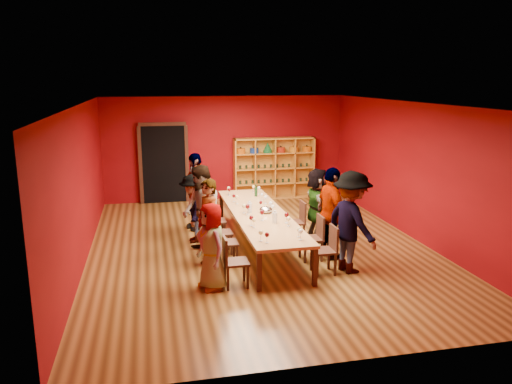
{
  "coord_description": "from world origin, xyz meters",
  "views": [
    {
      "loc": [
        -2.2,
        -9.81,
        3.52
      ],
      "look_at": [
        -0.02,
        0.24,
        1.15
      ],
      "focal_mm": 35.0,
      "sensor_mm": 36.0,
      "label": 1
    }
  ],
  "objects_px": {
    "person_right_1": "(331,214)",
    "person_right_2": "(317,205)",
    "person_left_2": "(202,211)",
    "chair_person_right_1": "(315,235)",
    "person_left_3": "(193,208)",
    "chair_person_left_0": "(231,259)",
    "person_left_1": "(208,223)",
    "person_right_0": "(351,222)",
    "tasting_table": "(259,215)",
    "chair_person_left_2": "(218,230)",
    "spittoon_bowl": "(266,210)",
    "chair_person_left_1": "(222,240)",
    "person_left_4": "(196,191)",
    "chair_person_left_4": "(207,208)",
    "person_left_0": "(212,246)",
    "wine_bottle": "(256,192)",
    "chair_person_right_2": "(298,219)",
    "chair_person_right_0": "(328,247)",
    "chair_person_left_3": "(212,218)",
    "shelving_unit": "(274,165)"
  },
  "relations": [
    {
      "from": "person_right_1",
      "to": "person_right_2",
      "type": "bearing_deg",
      "value": -9.93
    },
    {
      "from": "person_left_2",
      "to": "chair_person_right_1",
      "type": "distance_m",
      "value": 2.3
    },
    {
      "from": "person_left_3",
      "to": "chair_person_left_0",
      "type": "bearing_deg",
      "value": 10.53
    },
    {
      "from": "person_left_1",
      "to": "person_right_0",
      "type": "height_order",
      "value": "person_right_0"
    },
    {
      "from": "tasting_table",
      "to": "person_left_1",
      "type": "height_order",
      "value": "person_left_1"
    },
    {
      "from": "chair_person_left_0",
      "to": "person_right_2",
      "type": "height_order",
      "value": "person_right_2"
    },
    {
      "from": "tasting_table",
      "to": "chair_person_left_2",
      "type": "height_order",
      "value": "chair_person_left_2"
    },
    {
      "from": "spittoon_bowl",
      "to": "person_left_1",
      "type": "bearing_deg",
      "value": -147.82
    },
    {
      "from": "chair_person_left_2",
      "to": "person_right_2",
      "type": "relative_size",
      "value": 0.55
    },
    {
      "from": "chair_person_left_1",
      "to": "person_left_2",
      "type": "height_order",
      "value": "person_left_2"
    },
    {
      "from": "chair_person_right_1",
      "to": "person_left_4",
      "type": "bearing_deg",
      "value": 129.16
    },
    {
      "from": "chair_person_left_0",
      "to": "chair_person_left_4",
      "type": "xyz_separation_m",
      "value": [
        0.0,
        3.5,
        0.0
      ]
    },
    {
      "from": "person_left_3",
      "to": "person_left_0",
      "type": "bearing_deg",
      "value": 3.12
    },
    {
      "from": "person_left_3",
      "to": "person_right_2",
      "type": "bearing_deg",
      "value": 81.39
    },
    {
      "from": "person_right_2",
      "to": "person_left_0",
      "type": "bearing_deg",
      "value": 128.19
    },
    {
      "from": "chair_person_left_2",
      "to": "wine_bottle",
      "type": "xyz_separation_m",
      "value": [
        1.16,
        1.68,
        0.36
      ]
    },
    {
      "from": "chair_person_right_2",
      "to": "person_left_2",
      "type": "bearing_deg",
      "value": -169.23
    },
    {
      "from": "chair_person_right_0",
      "to": "person_right_0",
      "type": "bearing_deg",
      "value": 0.0
    },
    {
      "from": "tasting_table",
      "to": "person_right_2",
      "type": "relative_size",
      "value": 2.79
    },
    {
      "from": "person_left_2",
      "to": "wine_bottle",
      "type": "xyz_separation_m",
      "value": [
        1.48,
        1.68,
        -0.06
      ]
    },
    {
      "from": "person_left_2",
      "to": "person_right_0",
      "type": "height_order",
      "value": "person_right_0"
    },
    {
      "from": "chair_person_left_1",
      "to": "chair_person_right_0",
      "type": "xyz_separation_m",
      "value": [
        1.82,
        -0.83,
        0.0
      ]
    },
    {
      "from": "chair_person_left_4",
      "to": "person_left_2",
      "type": "bearing_deg",
      "value": -99.99
    },
    {
      "from": "wine_bottle",
      "to": "spittoon_bowl",
      "type": "bearing_deg",
      "value": -94.36
    },
    {
      "from": "chair_person_left_0",
      "to": "person_left_2",
      "type": "relative_size",
      "value": 0.49
    },
    {
      "from": "chair_person_left_1",
      "to": "spittoon_bowl",
      "type": "height_order",
      "value": "chair_person_left_1"
    },
    {
      "from": "person_left_4",
      "to": "spittoon_bowl",
      "type": "xyz_separation_m",
      "value": [
        1.3,
        -1.62,
        -0.1
      ]
    },
    {
      "from": "chair_person_left_3",
      "to": "tasting_table",
      "type": "bearing_deg",
      "value": -37.02
    },
    {
      "from": "chair_person_left_1",
      "to": "chair_person_right_1",
      "type": "bearing_deg",
      "value": -3.29
    },
    {
      "from": "person_left_1",
      "to": "wine_bottle",
      "type": "bearing_deg",
      "value": 128.44
    },
    {
      "from": "chair_person_left_2",
      "to": "wine_bottle",
      "type": "bearing_deg",
      "value": 55.4
    },
    {
      "from": "chair_person_right_1",
      "to": "person_right_1",
      "type": "xyz_separation_m",
      "value": [
        0.32,
        0.0,
        0.42
      ]
    },
    {
      "from": "chair_person_right_0",
      "to": "wine_bottle",
      "type": "xyz_separation_m",
      "value": [
        -0.66,
        3.14,
        0.36
      ]
    },
    {
      "from": "person_right_1",
      "to": "spittoon_bowl",
      "type": "bearing_deg",
      "value": 45.36
    },
    {
      "from": "chair_person_right_2",
      "to": "wine_bottle",
      "type": "xyz_separation_m",
      "value": [
        -0.66,
        1.27,
        0.36
      ]
    },
    {
      "from": "chair_person_left_3",
      "to": "wine_bottle",
      "type": "relative_size",
      "value": 3.07
    },
    {
      "from": "chair_person_left_3",
      "to": "chair_person_left_4",
      "type": "xyz_separation_m",
      "value": [
        0.0,
        0.94,
        0.0
      ]
    },
    {
      "from": "shelving_unit",
      "to": "person_left_1",
      "type": "xyz_separation_m",
      "value": [
        -2.57,
        -5.14,
        -0.14
      ]
    },
    {
      "from": "chair_person_left_3",
      "to": "person_left_3",
      "type": "height_order",
      "value": "person_left_3"
    },
    {
      "from": "chair_person_left_0",
      "to": "chair_person_right_2",
      "type": "xyz_separation_m",
      "value": [
        1.82,
        2.1,
        0.0
      ]
    },
    {
      "from": "tasting_table",
      "to": "person_left_3",
      "type": "bearing_deg",
      "value": 152.74
    },
    {
      "from": "chair_person_left_0",
      "to": "person_left_2",
      "type": "xyz_separation_m",
      "value": [
        -0.32,
        1.69,
        0.42
      ]
    },
    {
      "from": "person_left_4",
      "to": "spittoon_bowl",
      "type": "distance_m",
      "value": 2.08
    },
    {
      "from": "chair_person_left_1",
      "to": "person_right_2",
      "type": "height_order",
      "value": "person_right_2"
    },
    {
      "from": "chair_person_left_0",
      "to": "chair_person_left_4",
      "type": "height_order",
      "value": "same"
    },
    {
      "from": "chair_person_right_1",
      "to": "person_right_2",
      "type": "bearing_deg",
      "value": 69.33
    },
    {
      "from": "person_left_1",
      "to": "person_left_2",
      "type": "relative_size",
      "value": 0.92
    },
    {
      "from": "person_left_1",
      "to": "chair_person_left_4",
      "type": "bearing_deg",
      "value": 153.81
    },
    {
      "from": "chair_person_right_2",
      "to": "shelving_unit",
      "type": "bearing_deg",
      "value": 83.22
    },
    {
      "from": "person_left_2",
      "to": "chair_person_right_0",
      "type": "distance_m",
      "value": 2.63
    }
  ]
}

